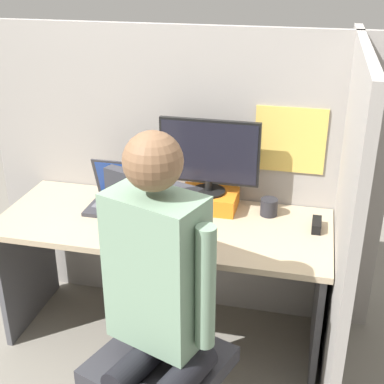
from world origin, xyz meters
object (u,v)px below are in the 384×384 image
object	(u,v)px
paper_box	(208,200)
office_chair	(157,321)
monitor	(209,155)
laptop	(120,199)
coffee_mug	(269,207)
person	(158,296)
carrot_toy	(160,238)
stapler	(317,225)

from	to	relation	value
paper_box	office_chair	xyz separation A→B (m)	(-0.04, -0.80, -0.17)
monitor	laptop	bearing A→B (deg)	-166.68
office_chair	monitor	bearing A→B (deg)	87.07
laptop	coffee_mug	bearing A→B (deg)	6.87
monitor	person	world-z (taller)	person
person	coffee_mug	world-z (taller)	person
paper_box	person	distance (m)	0.96
office_chair	person	bearing A→B (deg)	-70.25
paper_box	laptop	distance (m)	0.46
monitor	carrot_toy	size ratio (longest dim) A/B	3.26
monitor	coffee_mug	distance (m)	0.40
paper_box	office_chair	bearing A→B (deg)	-92.94
carrot_toy	coffee_mug	world-z (taller)	coffee_mug
office_chair	laptop	bearing A→B (deg)	120.26
laptop	office_chair	world-z (taller)	office_chair
laptop	paper_box	bearing A→B (deg)	12.97
carrot_toy	person	world-z (taller)	person
paper_box	carrot_toy	size ratio (longest dim) A/B	1.89
laptop	person	distance (m)	0.97
monitor	laptop	size ratio (longest dim) A/B	1.66
office_chair	coffee_mug	bearing A→B (deg)	65.81
coffee_mug	stapler	bearing A→B (deg)	-22.98
monitor	coffee_mug	size ratio (longest dim) A/B	5.81
paper_box	person	xyz separation A→B (m)	(0.02, -0.96, 0.07)
laptop	office_chair	bearing A→B (deg)	-59.74
carrot_toy	person	distance (m)	0.58
office_chair	stapler	bearing A→B (deg)	49.19
monitor	person	size ratio (longest dim) A/B	0.36
laptop	person	size ratio (longest dim) A/B	0.22
paper_box	monitor	distance (m)	0.24
laptop	carrot_toy	size ratio (longest dim) A/B	1.96
person	coffee_mug	distance (m)	0.99
monitor	office_chair	size ratio (longest dim) A/B	0.45
stapler	coffee_mug	world-z (taller)	coffee_mug
stapler	monitor	bearing A→B (deg)	168.16
monitor	office_chair	xyz separation A→B (m)	(-0.04, -0.80, -0.42)
person	laptop	bearing A→B (deg)	118.46
carrot_toy	coffee_mug	bearing A→B (deg)	41.22
monitor	paper_box	bearing A→B (deg)	-90.00
stapler	person	size ratio (longest dim) A/B	0.09
stapler	person	distance (m)	1.00
monitor	coffee_mug	bearing A→B (deg)	-2.62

